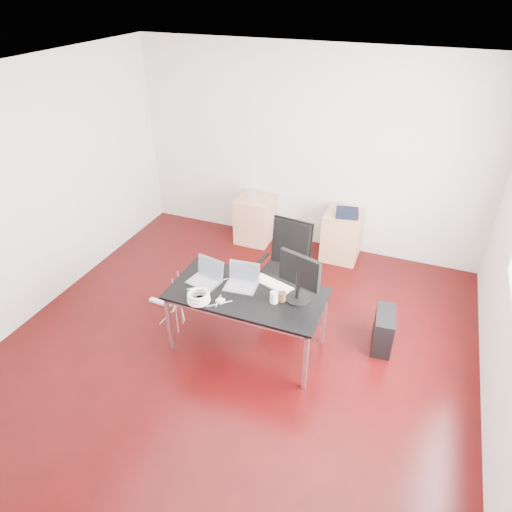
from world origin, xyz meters
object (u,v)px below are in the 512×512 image
at_px(desk, 247,297).
at_px(office_chair, 286,263).
at_px(filing_cabinet_left, 255,219).
at_px(pc_tower, 383,330).
at_px(filing_cabinet_right, 342,236).

distance_m(desk, office_chair, 0.87).
height_order(desk, office_chair, office_chair).
bearing_deg(filing_cabinet_left, pc_tower, -37.32).
relative_size(filing_cabinet_left, pc_tower, 1.56).
bearing_deg(pc_tower, desk, -164.70).
height_order(office_chair, pc_tower, office_chair).
xyz_separation_m(office_chair, pc_tower, (1.24, -0.31, -0.39)).
bearing_deg(filing_cabinet_right, filing_cabinet_left, 180.00).
distance_m(office_chair, filing_cabinet_right, 1.42).
bearing_deg(filing_cabinet_right, office_chair, -106.68).
height_order(office_chair, filing_cabinet_left, office_chair).
bearing_deg(filing_cabinet_left, desk, -70.24).
bearing_deg(filing_cabinet_left, filing_cabinet_right, 0.00).
distance_m(desk, filing_cabinet_right, 2.28).
bearing_deg(filing_cabinet_left, office_chair, -55.28).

